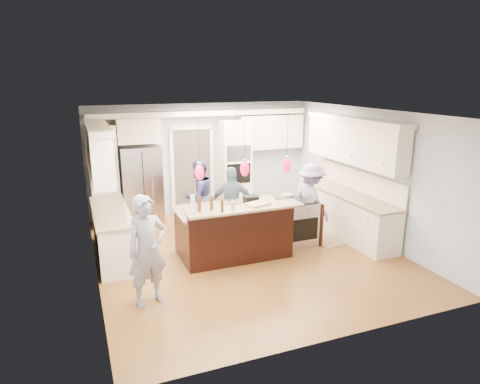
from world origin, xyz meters
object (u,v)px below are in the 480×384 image
object	(u,v)px
refrigerator	(141,185)
island_range	(297,222)
person_bar_end	(147,250)
person_far_left	(199,196)
kitchen_island	(233,231)

from	to	relation	value
refrigerator	island_range	size ratio (longest dim) A/B	1.96
island_range	person_bar_end	distance (m)	3.50
person_far_left	refrigerator	bearing A→B (deg)	-68.45
person_far_left	kitchen_island	bearing A→B (deg)	74.41
person_bar_end	person_far_left	bearing A→B (deg)	43.69
person_far_left	island_range	bearing A→B (deg)	114.26
kitchen_island	person_bar_end	xyz separation A→B (m)	(-1.81, -1.24, 0.36)
island_range	refrigerator	bearing A→B (deg)	137.41
person_bar_end	person_far_left	xyz separation A→B (m)	(1.58, 2.77, -0.05)
kitchen_island	person_far_left	world-z (taller)	person_far_left
island_range	person_far_left	distance (m)	2.22
refrigerator	kitchen_island	size ratio (longest dim) A/B	0.86
kitchen_island	person_bar_end	world-z (taller)	person_bar_end
island_range	person_far_left	size ratio (longest dim) A/B	0.58
island_range	person_bar_end	xyz separation A→B (m)	(-3.22, -1.32, 0.39)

